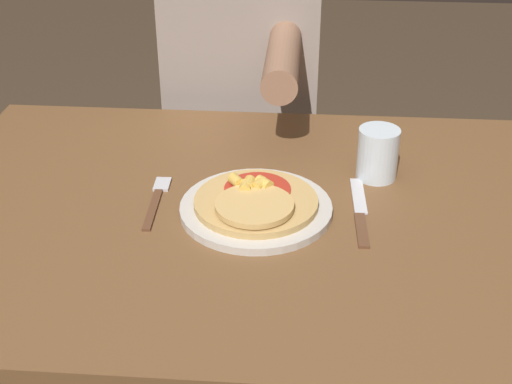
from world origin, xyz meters
TOP-DOWN VIEW (x-y plane):
  - dining_table at (0.00, 0.00)m, footprint 1.24×0.81m
  - plate at (-0.03, -0.01)m, footprint 0.26×0.26m
  - pizza at (-0.03, -0.01)m, footprint 0.21×0.21m
  - fork at (-0.21, 0.02)m, footprint 0.03×0.18m
  - knife at (0.15, 0.00)m, footprint 0.03×0.22m
  - drinking_glass at (0.19, 0.13)m, footprint 0.08×0.08m
  - person_diner at (-0.10, 0.58)m, footprint 0.36×0.52m

SIDE VIEW (x-z plane):
  - dining_table at x=0.00m, z-range 0.26..0.99m
  - person_diner at x=-0.10m, z-range 0.11..1.31m
  - fork at x=-0.21m, z-range 0.73..0.73m
  - knife at x=0.15m, z-range 0.73..0.73m
  - plate at x=-0.03m, z-range 0.73..0.74m
  - pizza at x=-0.03m, z-range 0.74..0.77m
  - drinking_glass at x=0.19m, z-range 0.73..0.83m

